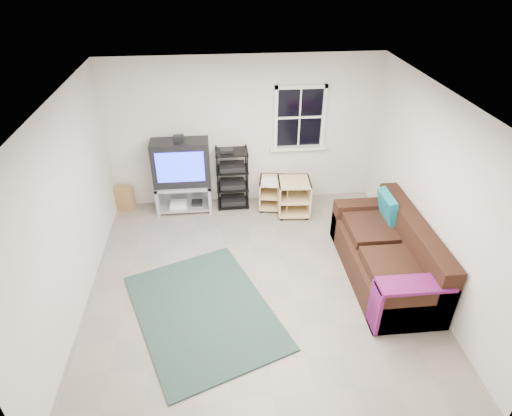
{
  "coord_description": "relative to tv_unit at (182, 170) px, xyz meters",
  "views": [
    {
      "loc": [
        -0.45,
        -4.54,
        4.1
      ],
      "look_at": [
        0.03,
        0.4,
        0.97
      ],
      "focal_mm": 30.0,
      "sensor_mm": 36.0,
      "label": 1
    }
  ],
  "objects": [
    {
      "name": "room",
      "position": [
        2.03,
        0.23,
        0.71
      ],
      "size": [
        4.6,
        4.62,
        4.6
      ],
      "color": "gray",
      "rests_on": "ground"
    },
    {
      "name": "tv_unit",
      "position": [
        0.0,
        0.0,
        0.0
      ],
      "size": [
        0.95,
        0.48,
        1.4
      ],
      "color": "#A3A3AB",
      "rests_on": "ground"
    },
    {
      "name": "av_rack",
      "position": [
        0.86,
        0.04,
        -0.29
      ],
      "size": [
        0.55,
        0.4,
        1.1
      ],
      "color": "black",
      "rests_on": "ground"
    },
    {
      "name": "side_table_left",
      "position": [
        1.89,
        -0.28,
        -0.43
      ],
      "size": [
        0.57,
        0.57,
        0.64
      ],
      "rotation": [
        0.0,
        0.0,
        -0.06
      ],
      "color": "#DAC086",
      "rests_on": "ground"
    },
    {
      "name": "side_table_right",
      "position": [
        1.58,
        -0.07,
        -0.45
      ],
      "size": [
        0.57,
        0.57,
        0.58
      ],
      "rotation": [
        0.0,
        0.0,
        -0.16
      ],
      "color": "#DAC086",
      "rests_on": "ground"
    },
    {
      "name": "sofa",
      "position": [
        2.92,
        -2.09,
        -0.42
      ],
      "size": [
        0.97,
        2.18,
        1.0
      ],
      "color": "black",
      "rests_on": "ground"
    },
    {
      "name": "shag_rug",
      "position": [
        0.34,
        -2.55,
        -0.76
      ],
      "size": [
        2.27,
        2.61,
        0.03
      ],
      "primitive_type": "cube",
      "rotation": [
        0.0,
        0.0,
        0.36
      ],
      "color": "#302115",
      "rests_on": "ground"
    },
    {
      "name": "paper_bag",
      "position": [
        -1.06,
        0.11,
        -0.55
      ],
      "size": [
        0.36,
        0.29,
        0.44
      ],
      "primitive_type": "cube",
      "rotation": [
        0.0,
        0.0,
        -0.36
      ],
      "color": "#9A7145",
      "rests_on": "ground"
    }
  ]
}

